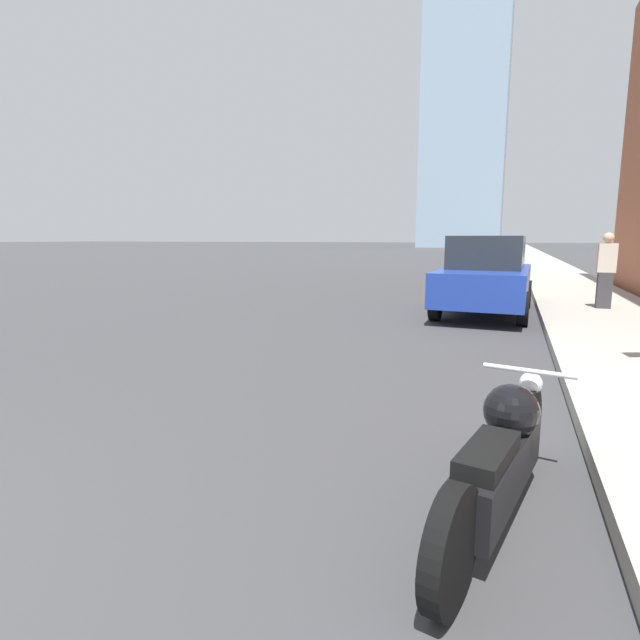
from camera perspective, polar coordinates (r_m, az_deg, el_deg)
sidewalk at (r=39.97m, az=23.77°, el=6.28°), size 2.54×240.00×0.15m
distant_tower at (r=100.70m, az=16.46°, el=24.42°), size 14.06×14.06×56.93m
motorcycle at (r=3.25m, az=19.97°, el=-14.53°), size 0.75×2.27×0.77m
parked_car_blue at (r=11.64m, az=18.46°, el=4.86°), size 2.01×4.56×1.71m
parked_car_yellow at (r=23.65m, az=19.18°, el=6.90°), size 2.01×4.58×1.71m
parked_car_black at (r=36.40m, az=20.22°, el=7.51°), size 2.14×4.07×1.76m
parked_car_green at (r=47.31m, az=20.54°, el=7.81°), size 2.10×4.57×1.81m
parked_car_red at (r=60.44m, az=20.68°, el=7.98°), size 2.11×4.18×1.71m
pedestrian at (r=12.48m, az=29.87°, el=4.97°), size 0.36×0.23×1.63m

